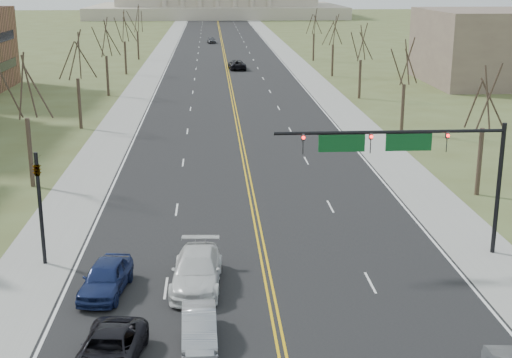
{
  "coord_description": "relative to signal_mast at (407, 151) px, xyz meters",
  "views": [
    {
      "loc": [
        -2.66,
        -21.8,
        14.55
      ],
      "look_at": [
        -0.1,
        18.42,
        3.0
      ],
      "focal_mm": 50.0,
      "sensor_mm": 36.0,
      "label": 1
    }
  ],
  "objects": [
    {
      "name": "sidewalk_left",
      "position": [
        -19.45,
        96.5,
        -5.75
      ],
      "size": [
        4.0,
        380.0,
        0.03
      ],
      "primitive_type": "cube",
      "color": "gray",
      "rests_on": "ground"
    },
    {
      "name": "road",
      "position": [
        -7.45,
        96.5,
        -5.76
      ],
      "size": [
        20.0,
        380.0,
        0.01
      ],
      "primitive_type": "cube",
      "color": "black",
      "rests_on": "ground"
    },
    {
      "name": "car_far_sb",
      "position": [
        -9.77,
        125.18,
        -5.03
      ],
      "size": [
        2.15,
        4.36,
        1.43
      ],
      "primitive_type": "imported",
      "rotation": [
        0.0,
        0.0,
        0.11
      ],
      "color": "#4C4E54",
      "rests_on": "road"
    },
    {
      "name": "tree_l_1",
      "position": [
        -22.95,
        34.5,
        1.18
      ],
      "size": [
        3.96,
        3.96,
        9.0
      ],
      "color": "#34271F",
      "rests_on": "ground"
    },
    {
      "name": "tree_l_4",
      "position": [
        -22.95,
        94.5,
        1.18
      ],
      "size": [
        3.96,
        3.96,
        9.0
      ],
      "color": "#34271F",
      "rests_on": "ground"
    },
    {
      "name": "tree_r_2",
      "position": [
        8.05,
        50.5,
        0.79
      ],
      "size": [
        3.74,
        3.74,
        8.5
      ],
      "color": "#34271F",
      "rests_on": "ground"
    },
    {
      "name": "tree_r_4",
      "position": [
        8.05,
        90.5,
        0.79
      ],
      "size": [
        3.74,
        3.74,
        8.5
      ],
      "color": "#34271F",
      "rests_on": "ground"
    },
    {
      "name": "car_sb_inner_lead",
      "position": [
        -10.75,
        -8.86,
        -5.09
      ],
      "size": [
        1.51,
        4.07,
        1.33
      ],
      "primitive_type": "imported",
      "rotation": [
        0.0,
        0.0,
        0.03
      ],
      "color": "#9EA0A6",
      "rests_on": "road"
    },
    {
      "name": "car_sb_outer_second",
      "position": [
        -15.22,
        -3.86,
        -4.96
      ],
      "size": [
        2.48,
        4.83,
        1.57
      ],
      "primitive_type": "imported",
      "rotation": [
        0.0,
        0.0,
        -0.14
      ],
      "color": "navy",
      "rests_on": "road"
    },
    {
      "name": "edge_line_right",
      "position": [
        2.35,
        96.5,
        -5.75
      ],
      "size": [
        0.15,
        380.0,
        0.01
      ],
      "primitive_type": "cube",
      "color": "silver",
      "rests_on": "road"
    },
    {
      "name": "car_sb_outer_lead",
      "position": [
        -14.2,
        -10.6,
        -5.06
      ],
      "size": [
        2.86,
        5.2,
        1.38
      ],
      "primitive_type": "imported",
      "rotation": [
        0.0,
        0.0,
        -0.12
      ],
      "color": "black",
      "rests_on": "road"
    },
    {
      "name": "tree_l_2",
      "position": [
        -22.95,
        54.5,
        1.18
      ],
      "size": [
        3.96,
        3.96,
        9.0
      ],
      "color": "#34271F",
      "rests_on": "ground"
    },
    {
      "name": "signal_left",
      "position": [
        -18.95,
        0.0,
        -2.05
      ],
      "size": [
        0.32,
        0.36,
        6.0
      ],
      "color": "black",
      "rests_on": "ground"
    },
    {
      "name": "signal_mast",
      "position": [
        0.0,
        0.0,
        0.0
      ],
      "size": [
        12.12,
        0.44,
        7.2
      ],
      "color": "black",
      "rests_on": "ground"
    },
    {
      "name": "tree_r_0",
      "position": [
        8.05,
        10.5,
        0.79
      ],
      "size": [
        3.74,
        3.74,
        8.5
      ],
      "color": "#34271F",
      "rests_on": "ground"
    },
    {
      "name": "car_far_nb",
      "position": [
        -5.89,
        79.25,
        -4.99
      ],
      "size": [
        2.91,
        5.65,
        1.52
      ],
      "primitive_type": "imported",
      "rotation": [
        0.0,
        0.0,
        3.21
      ],
      "color": "black",
      "rests_on": "road"
    },
    {
      "name": "tree_r_1",
      "position": [
        8.05,
        30.5,
        0.79
      ],
      "size": [
        3.74,
        3.74,
        8.5
      ],
      "color": "#34271F",
      "rests_on": "ground"
    },
    {
      "name": "car_sb_inner_second",
      "position": [
        -10.94,
        -3.36,
        -4.92
      ],
      "size": [
        2.65,
        5.82,
        1.65
      ],
      "primitive_type": "imported",
      "rotation": [
        0.0,
        0.0,
        -0.06
      ],
      "color": "silver",
      "rests_on": "road"
    },
    {
      "name": "center_line",
      "position": [
        -7.45,
        96.5,
        -5.75
      ],
      "size": [
        0.42,
        380.0,
        0.01
      ],
      "primitive_type": "cube",
      "color": "gold",
      "rests_on": "road"
    },
    {
      "name": "tree_r_3",
      "position": [
        8.05,
        70.5,
        0.79
      ],
      "size": [
        3.74,
        3.74,
        8.5
      ],
      "color": "#34271F",
      "rests_on": "ground"
    },
    {
      "name": "edge_line_left",
      "position": [
        -17.25,
        96.5,
        -5.75
      ],
      "size": [
        0.15,
        380.0,
        0.01
      ],
      "primitive_type": "cube",
      "color": "silver",
      "rests_on": "road"
    },
    {
      "name": "tree_l_3",
      "position": [
        -22.95,
        74.5,
        1.18
      ],
      "size": [
        3.96,
        3.96,
        9.0
      ],
      "color": "#34271F",
      "rests_on": "ground"
    },
    {
      "name": "tree_l_0",
      "position": [
        -22.95,
        14.5,
        1.18
      ],
      "size": [
        3.96,
        3.96,
        9.0
      ],
      "color": "#34271F",
      "rests_on": "ground"
    },
    {
      "name": "sidewalk_right",
      "position": [
        4.55,
        96.5,
        -5.75
      ],
      "size": [
        4.0,
        380.0,
        0.03
      ],
      "primitive_type": "cube",
      "color": "gray",
      "rests_on": "ground"
    },
    {
      "name": "cross_road",
      "position": [
        -7.45,
        -7.5,
        -5.76
      ],
      "size": [
        120.0,
        14.0,
        0.01
      ],
      "primitive_type": "cube",
      "color": "black",
      "rests_on": "ground"
    }
  ]
}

